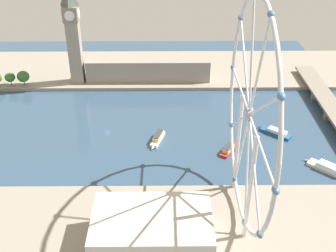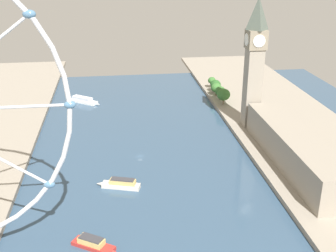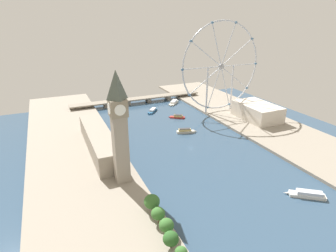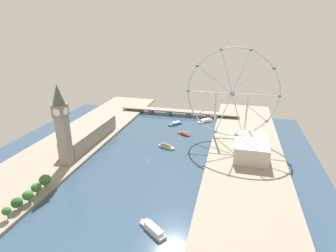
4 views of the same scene
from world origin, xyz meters
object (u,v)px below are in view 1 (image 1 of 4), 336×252
at_px(clock_tower, 73,31).
at_px(tour_boat_2, 229,149).
at_px(ferris_wheel, 249,116).
at_px(tour_boat_4, 158,138).
at_px(parliament_block, 148,68).
at_px(tour_boat_3, 329,168).
at_px(riverside_hall, 152,232).
at_px(tour_boat_0, 276,132).

height_order(clock_tower, tour_boat_2, clock_tower).
distance_m(clock_tower, tour_boat_2, 174.63).
relative_size(ferris_wheel, tour_boat_4, 4.94).
bearing_deg(parliament_block, ferris_wheel, 17.65).
xyz_separation_m(parliament_block, tour_boat_3, (141.39, 123.76, -10.82)).
bearing_deg(riverside_hall, tour_boat_3, 120.39).
distance_m(clock_tower, riverside_hall, 218.85).
height_order(tour_boat_0, tour_boat_4, tour_boat_4).
bearing_deg(tour_boat_0, clock_tower, 11.27).
height_order(clock_tower, tour_boat_3, clock_tower).
bearing_deg(tour_boat_3, parliament_block, -5.80).
bearing_deg(riverside_hall, tour_boat_0, 141.41).
xyz_separation_m(riverside_hall, tour_boat_3, (-67.65, 115.33, -11.01)).
bearing_deg(clock_tower, tour_boat_0, 61.39).
xyz_separation_m(riverside_hall, tour_boat_2, (-91.42, 52.18, -11.07)).
bearing_deg(tour_boat_2, tour_boat_0, -27.94).
relative_size(clock_tower, tour_boat_3, 3.42).
relative_size(tour_boat_2, tour_boat_4, 0.88).
relative_size(parliament_block, riverside_hall, 1.86).
distance_m(parliament_block, ferris_wheel, 197.82).
relative_size(tour_boat_2, tour_boat_3, 0.82).
relative_size(parliament_block, tour_boat_4, 4.54).
height_order(ferris_wheel, tour_boat_3, ferris_wheel).
distance_m(tour_boat_2, tour_boat_3, 67.47).
distance_m(parliament_block, tour_boat_0, 138.03).
relative_size(tour_boat_3, tour_boat_4, 1.07).
xyz_separation_m(parliament_block, tour_boat_4, (104.01, 9.77, -10.53)).
bearing_deg(tour_boat_4, parliament_block, -157.30).
xyz_separation_m(ferris_wheel, riverside_hall, (27.36, -49.36, -52.62)).
distance_m(tour_boat_0, tour_boat_4, 89.59).
relative_size(ferris_wheel, tour_boat_0, 5.11).
height_order(ferris_wheel, riverside_hall, ferris_wheel).
bearing_deg(riverside_hall, tour_boat_2, 150.28).
bearing_deg(riverside_hall, tour_boat_4, 179.27).
distance_m(clock_tower, tour_boat_0, 192.82).
xyz_separation_m(tour_boat_0, tour_boat_3, (45.81, 24.80, 0.23)).
relative_size(clock_tower, riverside_hall, 1.51).
bearing_deg(clock_tower, tour_boat_4, 37.33).
xyz_separation_m(clock_tower, ferris_wheel, (175.40, 122.56, 14.93)).
height_order(parliament_block, ferris_wheel, ferris_wheel).
xyz_separation_m(tour_boat_2, tour_boat_3, (23.78, 63.14, 0.06)).
relative_size(clock_tower, tour_boat_4, 3.67).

